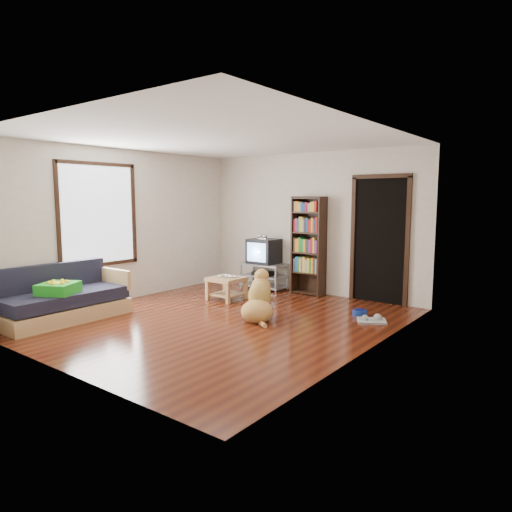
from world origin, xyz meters
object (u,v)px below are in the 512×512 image
Objects in this scene: green_cushion at (58,288)px; sofa at (64,302)px; bookshelf at (309,240)px; dog_bowl at (360,313)px; tv_stand at (264,275)px; laptop at (225,277)px; crt_tv at (265,251)px; coffee_table at (227,284)px; dog at (259,301)px; grey_rag at (372,321)px.

sofa reaches higher than green_cushion.
bookshelf is at bearing 36.29° from green_cushion.
tv_stand is (-2.39, 0.77, 0.23)m from dog_bowl.
laptop is at bearing -168.63° from dog_bowl.
sofa reaches higher than tv_stand.
sofa is at bearing -118.34° from laptop.
dog_bowl is at bearing 6.72° from laptop.
tv_stand is 1.55× the size of crt_tv.
laptop is 0.14m from coffee_table.
dog is at bearing 37.70° from sofa.
sofa is (-1.92, -3.72, -0.74)m from bookshelf.
tv_stand is at bearing -174.37° from bookshelf.
coffee_table is at bearing -86.36° from tv_stand.
laptop reaches higher than coffee_table.
bookshelf is at bearing 56.11° from coffee_table.
green_cushion reaches higher than laptop.
dog_bowl is 2.52m from tv_stand.
dog is (1.29, -1.90, -0.47)m from crt_tv.
bookshelf is (-1.74, 1.12, 0.99)m from grey_rag.
laptop is at bearing -90.00° from coffee_table.
tv_stand reaches higher than grey_rag.
green_cushion is 0.26× the size of bookshelf.
sofa reaches higher than dog.
grey_rag is at bearing -21.25° from crt_tv.
sofa is at bearing -104.93° from crt_tv.
bookshelf is at bearing 62.68° from sofa.
bookshelf is (0.87, 1.33, 0.59)m from laptop.
dog is (1.22, -0.67, -0.01)m from coffee_table.
green_cushion is at bearing -114.97° from bookshelf.
bookshelf is 2.18× the size of dog.
coffee_table is (1.05, 2.42, 0.02)m from sofa.
sofa is at bearing -142.30° from dog.
crt_tv is at bearing 158.75° from grey_rag.
crt_tv is at bearing 90.00° from tv_stand.
laptop is 2.62m from sofa.
crt_tv reaches higher than coffee_table.
dog is at bearing -32.45° from laptop.
crt_tv is (-0.08, 1.26, 0.33)m from laptop.
sofa is at bearing -105.02° from tv_stand.
grey_rag is at bearing -20.84° from tv_stand.
sofa is 2.64m from coffee_table.
bookshelf is (-1.44, 0.87, 0.96)m from dog_bowl.
coffee_table reaches higher than grey_rag.
grey_rag is at bearing 35.48° from sofa.
tv_stand is at bearing 159.16° from grey_rag.
laptop is at bearing 152.19° from dog.
bookshelf is 3.27× the size of coffee_table.
tv_stand is (0.85, 3.77, -0.23)m from green_cushion.
dog reaches higher than tv_stand.
crt_tv is (0.00, 0.02, 0.47)m from tv_stand.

